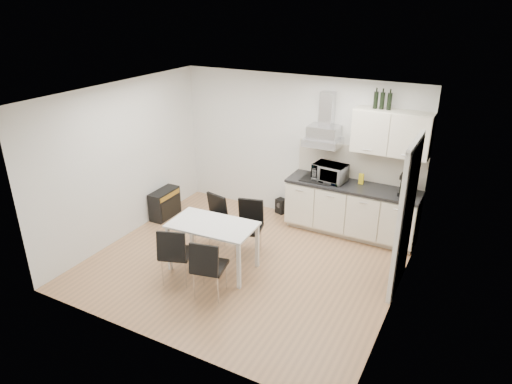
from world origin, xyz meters
The scene contains 15 objects.
ground centered at (0.00, 0.00, 0.00)m, with size 4.50×4.50×0.00m, color tan.
wall_back centered at (0.00, 2.00, 1.30)m, with size 4.50×0.10×2.60m, color silver.
wall_front centered at (0.00, -2.00, 1.30)m, with size 4.50×0.10×2.60m, color silver.
wall_left centered at (-2.25, 0.00, 1.30)m, with size 0.10×4.00×2.60m, color silver.
wall_right centered at (2.25, 0.00, 1.30)m, with size 0.10×4.00×2.60m, color silver.
ceiling centered at (0.00, 0.00, 2.60)m, with size 4.50×4.50×0.00m, color white.
doorway centered at (2.21, 0.55, 1.05)m, with size 0.08×1.04×2.10m, color white.
kitchenette centered at (1.19, 1.73, 0.83)m, with size 2.22×0.64×2.52m.
dining_table centered at (-0.33, -0.32, 0.66)m, with size 1.30×0.79×0.75m.
chair_far_left centered at (-0.73, 0.18, 0.44)m, with size 0.44×0.50×0.88m, color black, non-canonical shape.
chair_far_right centered at (-0.08, 0.30, 0.44)m, with size 0.44×0.50×0.88m, color black, non-canonical shape.
chair_near_left centered at (-0.62, -0.83, 0.44)m, with size 0.44×0.50×0.88m, color black, non-canonical shape.
chair_near_right centered at (-0.01, -0.90, 0.44)m, with size 0.44×0.50×0.88m, color black, non-canonical shape.
guitar_amp centered at (-2.10, 0.75, 0.27)m, with size 0.29×0.64×0.53m.
floor_speaker centered at (-0.25, 1.90, 0.14)m, with size 0.17×0.15×0.29m, color black.
Camera 1 is at (3.01, -5.26, 3.80)m, focal length 32.00 mm.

